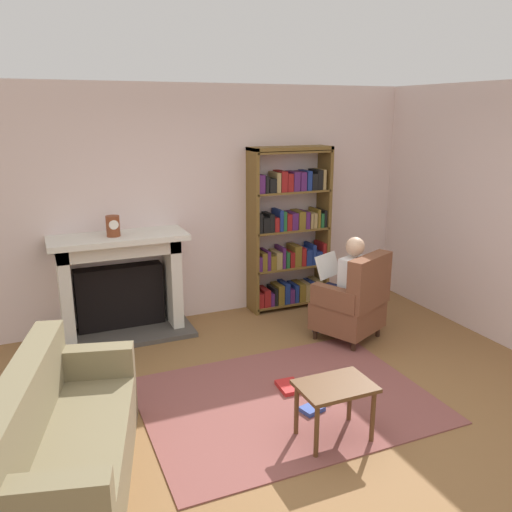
# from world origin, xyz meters

# --- Properties ---
(ground) EXTENTS (14.00, 14.00, 0.00)m
(ground) POSITION_xyz_m (0.00, 0.00, 0.00)
(ground) COLOR brown
(back_wall) EXTENTS (5.60, 0.10, 2.70)m
(back_wall) POSITION_xyz_m (0.00, 2.55, 1.35)
(back_wall) COLOR beige
(back_wall) RESTS_ON ground
(side_wall_right) EXTENTS (0.10, 5.20, 2.70)m
(side_wall_right) POSITION_xyz_m (2.65, 1.25, 1.35)
(side_wall_right) COLOR beige
(side_wall_right) RESTS_ON ground
(area_rug) EXTENTS (2.40, 1.80, 0.01)m
(area_rug) POSITION_xyz_m (0.00, 0.30, 0.01)
(area_rug) COLOR brown
(area_rug) RESTS_ON ground
(fireplace) EXTENTS (1.47, 0.64, 1.14)m
(fireplace) POSITION_xyz_m (-1.04, 2.30, 0.60)
(fireplace) COLOR #4C4742
(fireplace) RESTS_ON ground
(mantel_clock) EXTENTS (0.14, 0.14, 0.22)m
(mantel_clock) POSITION_xyz_m (-1.09, 2.20, 1.25)
(mantel_clock) COLOR brown
(mantel_clock) RESTS_ON fireplace
(bookshelf) EXTENTS (1.01, 0.32, 2.00)m
(bookshelf) POSITION_xyz_m (1.03, 2.33, 0.96)
(bookshelf) COLOR brown
(bookshelf) RESTS_ON ground
(armchair_reading) EXTENTS (0.84, 0.84, 0.97)m
(armchair_reading) POSITION_xyz_m (1.22, 1.15, 0.42)
(armchair_reading) COLOR #331E14
(armchair_reading) RESTS_ON ground
(seated_reader) EXTENTS (0.52, 0.60, 1.14)m
(seated_reader) POSITION_xyz_m (1.17, 1.26, 0.62)
(seated_reader) COLOR white
(seated_reader) RESTS_ON ground
(sofa_floral) EXTENTS (1.12, 1.83, 0.85)m
(sofa_floral) POSITION_xyz_m (-1.82, -0.09, 0.32)
(sofa_floral) COLOR #7C7050
(sofa_floral) RESTS_ON ground
(side_table) EXTENTS (0.56, 0.39, 0.45)m
(side_table) POSITION_xyz_m (0.08, -0.32, 0.38)
(side_table) COLOR brown
(side_table) RESTS_ON ground
(scattered_books) EXTENTS (0.22, 0.62, 0.04)m
(scattered_books) POSITION_xyz_m (0.11, 0.32, 0.03)
(scattered_books) COLOR #334CA5
(scattered_books) RESTS_ON area_rug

